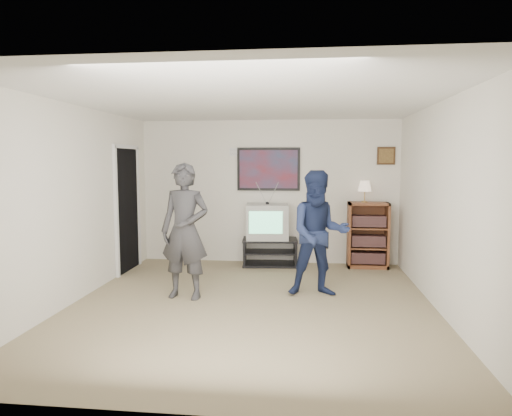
% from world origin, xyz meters
% --- Properties ---
extents(room_shell, '(4.51, 5.00, 2.51)m').
position_xyz_m(room_shell, '(0.00, 0.35, 1.25)').
color(room_shell, '#726748').
rests_on(room_shell, ground).
extents(media_stand, '(0.97, 0.60, 0.46)m').
position_xyz_m(media_stand, '(0.05, 2.23, 0.23)').
color(media_stand, black).
rests_on(media_stand, room_shell).
extents(crt_television, '(0.76, 0.66, 0.60)m').
position_xyz_m(crt_television, '(0.00, 2.23, 0.76)').
color(crt_television, '#A3A39E').
rests_on(crt_television, media_stand).
extents(bookshelf, '(0.67, 0.38, 1.10)m').
position_xyz_m(bookshelf, '(1.70, 2.28, 0.55)').
color(bookshelf, brown).
rests_on(bookshelf, room_shell).
extents(table_lamp, '(0.23, 0.23, 0.36)m').
position_xyz_m(table_lamp, '(1.64, 2.31, 1.28)').
color(table_lamp, beige).
rests_on(table_lamp, bookshelf).
extents(person_tall, '(0.70, 0.50, 1.77)m').
position_xyz_m(person_tall, '(-0.90, 0.24, 0.88)').
color(person_tall, '#313134').
rests_on(person_tall, room_shell).
extents(person_short, '(0.88, 0.72, 1.67)m').
position_xyz_m(person_short, '(0.84, 0.53, 0.84)').
color(person_short, '#1A254A').
rests_on(person_short, room_shell).
extents(controller_left, '(0.07, 0.12, 0.03)m').
position_xyz_m(controller_left, '(-0.95, 0.40, 1.27)').
color(controller_left, white).
rests_on(controller_left, person_tall).
extents(controller_right, '(0.08, 0.13, 0.04)m').
position_xyz_m(controller_right, '(0.79, 0.77, 0.99)').
color(controller_right, white).
rests_on(controller_right, person_short).
extents(poster, '(1.10, 0.03, 0.75)m').
position_xyz_m(poster, '(0.00, 2.48, 1.65)').
color(poster, black).
rests_on(poster, room_shell).
extents(air_vent, '(0.28, 0.02, 0.14)m').
position_xyz_m(air_vent, '(-0.55, 2.48, 1.95)').
color(air_vent, white).
rests_on(air_vent, room_shell).
extents(small_picture, '(0.30, 0.03, 0.30)m').
position_xyz_m(small_picture, '(2.00, 2.48, 1.88)').
color(small_picture, '#432D15').
rests_on(small_picture, room_shell).
extents(doorway, '(0.03, 0.85, 2.00)m').
position_xyz_m(doorway, '(-2.23, 1.60, 1.00)').
color(doorway, black).
rests_on(doorway, room_shell).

